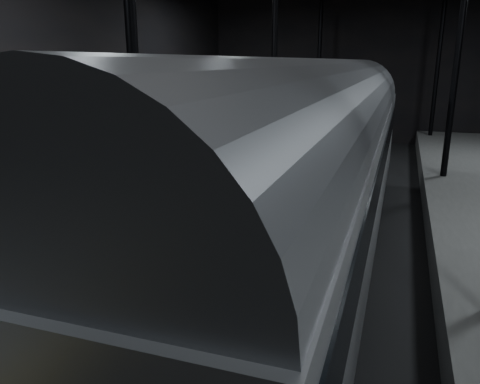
% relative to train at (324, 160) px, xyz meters
% --- Properties ---
extents(ground, '(44.00, 44.00, 0.00)m').
position_rel_train_xyz_m(ground, '(0.00, 0.83, -3.17)').
color(ground, black).
rests_on(ground, ground).
extents(platform_left, '(9.00, 43.80, 1.00)m').
position_rel_train_xyz_m(platform_left, '(-7.50, 0.83, -2.67)').
color(platform_left, '#595956').
rests_on(platform_left, ground).
extents(tactile_strip, '(0.50, 43.80, 0.01)m').
position_rel_train_xyz_m(tactile_strip, '(-3.25, 0.83, -2.16)').
color(tactile_strip, olive).
rests_on(tactile_strip, platform_left).
extents(track, '(2.40, 43.00, 0.24)m').
position_rel_train_xyz_m(track, '(0.00, 0.83, -3.10)').
color(track, '#3F3328').
rests_on(track, ground).
extents(train, '(3.18, 21.25, 5.68)m').
position_rel_train_xyz_m(train, '(0.00, 0.00, 0.00)').
color(train, '#979A9F').
rests_on(train, ground).
extents(woman, '(0.77, 0.66, 1.79)m').
position_rel_train_xyz_m(woman, '(-5.10, 0.90, -1.27)').
color(woman, '#A47C64').
rests_on(woman, platform_left).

